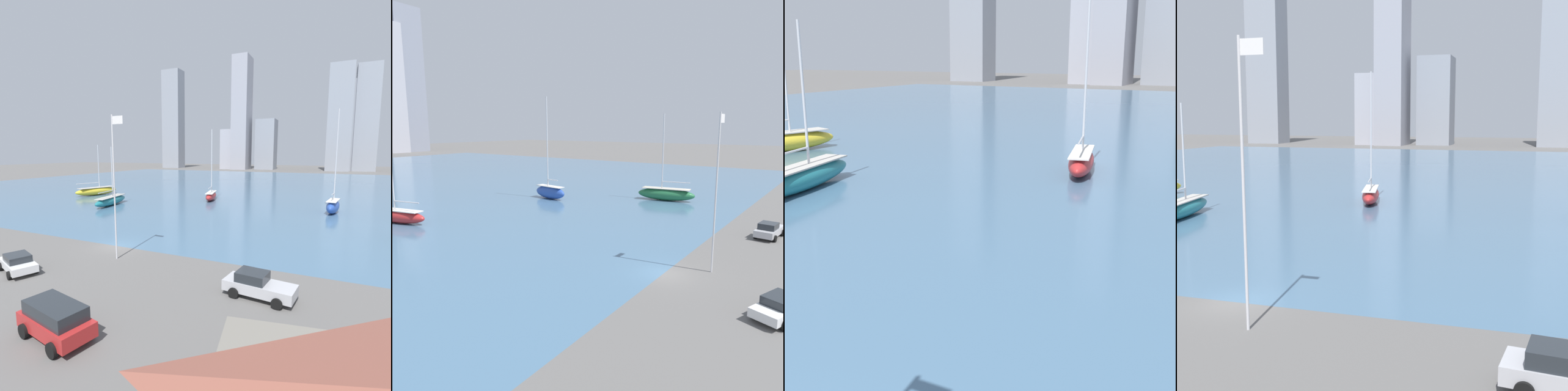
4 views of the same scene
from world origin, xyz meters
TOP-DOWN VIEW (x-y plane):
  - sailboat_teal at (-18.16, 20.56)m, footprint 4.15×10.87m
  - sailboat_red at (-3.14, 34.67)m, footprint 3.65×8.41m

SIDE VIEW (x-z plane):
  - sailboat_teal at x=-18.16m, z-range -4.64..6.48m
  - sailboat_red at x=-3.14m, z-range -6.43..8.43m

